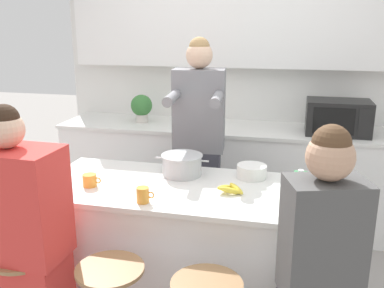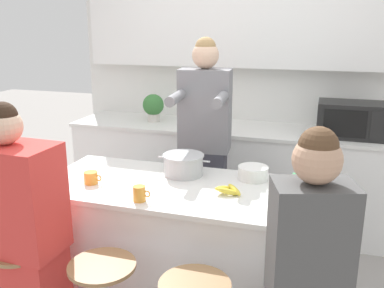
{
  "view_description": "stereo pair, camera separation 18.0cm",
  "coord_description": "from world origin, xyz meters",
  "views": [
    {
      "loc": [
        0.58,
        -2.37,
        1.84
      ],
      "look_at": [
        0.0,
        0.08,
        1.14
      ],
      "focal_mm": 40.0,
      "sensor_mm": 36.0,
      "label": 1
    },
    {
      "loc": [
        0.75,
        -2.32,
        1.84
      ],
      "look_at": [
        0.0,
        0.08,
        1.14
      ],
      "focal_mm": 40.0,
      "sensor_mm": 36.0,
      "label": 2
    }
  ],
  "objects": [
    {
      "name": "potted_plant",
      "position": [
        -0.82,
        1.45,
        1.08
      ],
      "size": [
        0.2,
        0.2,
        0.27
      ],
      "color": "beige",
      "rests_on": "back_counter"
    },
    {
      "name": "back_counter",
      "position": [
        0.0,
        1.45,
        0.47
      ],
      "size": [
        3.12,
        0.66,
        0.93
      ],
      "color": "white",
      "rests_on": "ground_plane"
    },
    {
      "name": "person_cooking",
      "position": [
        -0.09,
        0.69,
        0.88
      ],
      "size": [
        0.43,
        0.59,
        1.76
      ],
      "rotation": [
        0.0,
        0.0,
        0.09
      ],
      "color": "#383842",
      "rests_on": "ground_plane"
    },
    {
      "name": "banana_bunch",
      "position": [
        0.26,
        -0.04,
        0.91
      ],
      "size": [
        0.18,
        0.13,
        0.06
      ],
      "color": "yellow",
      "rests_on": "kitchen_island"
    },
    {
      "name": "juice_carton",
      "position": [
        0.65,
        -0.03,
        0.97
      ],
      "size": [
        0.07,
        0.07,
        0.17
      ],
      "color": "#38844C",
      "rests_on": "kitchen_island"
    },
    {
      "name": "wall_back",
      "position": [
        0.0,
        1.76,
        1.54
      ],
      "size": [
        3.35,
        0.22,
        2.7
      ],
      "color": "silver",
      "rests_on": "ground_plane"
    },
    {
      "name": "kitchen_island",
      "position": [
        0.0,
        0.0,
        0.45
      ],
      "size": [
        1.85,
        0.78,
        0.89
      ],
      "color": "black",
      "rests_on": "ground_plane"
    },
    {
      "name": "coffee_cup_far",
      "position": [
        -0.59,
        -0.13,
        0.92
      ],
      "size": [
        0.12,
        0.08,
        0.08
      ],
      "color": "orange",
      "rests_on": "kitchen_island"
    },
    {
      "name": "cooking_pot",
      "position": [
        -0.1,
        0.2,
        0.96
      ],
      "size": [
        0.36,
        0.27,
        0.14
      ],
      "color": "#B7BABC",
      "rests_on": "kitchen_island"
    },
    {
      "name": "person_wrapped_blanket",
      "position": [
        -0.75,
        -0.63,
        0.7
      ],
      "size": [
        0.51,
        0.3,
        1.48
      ],
      "rotation": [
        0.0,
        0.0,
        -0.03
      ],
      "color": "red",
      "rests_on": "ground_plane"
    },
    {
      "name": "microwave",
      "position": [
        0.97,
        1.4,
        1.07
      ],
      "size": [
        0.53,
        0.36,
        0.29
      ],
      "color": "black",
      "rests_on": "back_counter"
    },
    {
      "name": "coffee_cup_near",
      "position": [
        -0.19,
        -0.29,
        0.93
      ],
      "size": [
        0.1,
        0.07,
        0.09
      ],
      "color": "orange",
      "rests_on": "kitchen_island"
    },
    {
      "name": "fruit_bowl",
      "position": [
        0.35,
        0.25,
        0.93
      ],
      "size": [
        0.19,
        0.19,
        0.08
      ],
      "color": "white",
      "rests_on": "kitchen_island"
    }
  ]
}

